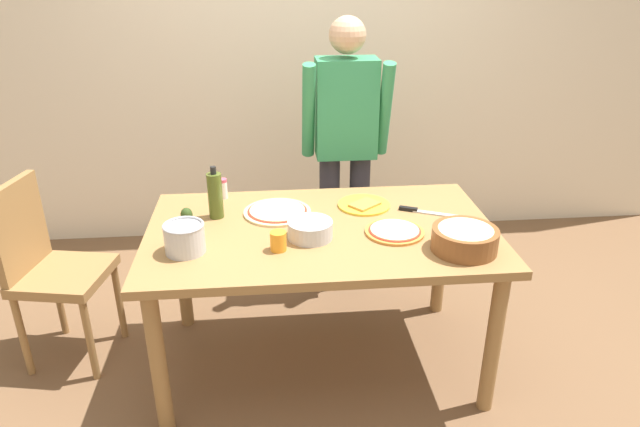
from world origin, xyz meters
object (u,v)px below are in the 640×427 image
pizza_raw_on_board (277,212)px  avocado (187,215)px  chair_wooden_left (48,263)px  olive_oil_bottle (215,195)px  steel_pot (185,238)px  pizza_cooked_on_tray (395,231)px  popcorn_bowl (465,237)px  dining_table (321,245)px  cup_orange (278,241)px  salt_shaker (223,189)px  mixing_bowl_steel (310,230)px  plate_with_slice (364,205)px  person_cook (346,141)px  chef_knife (421,211)px

pizza_raw_on_board → avocado: (-0.43, -0.05, 0.03)m
chair_wooden_left → olive_oil_bottle: (0.83, -0.02, 0.33)m
pizza_raw_on_board → steel_pot: size_ratio=1.89×
avocado → pizza_cooked_on_tray: bearing=-12.8°
popcorn_bowl → dining_table: bearing=155.0°
pizza_raw_on_board → pizza_cooked_on_tray: same height
steel_pot → avocado: (-0.03, 0.30, -0.03)m
olive_oil_bottle → steel_pot: bearing=-107.3°
cup_orange → salt_shaker: size_ratio=0.80×
popcorn_bowl → mixing_bowl_steel: (-0.64, 0.18, -0.02)m
pizza_cooked_on_tray → popcorn_bowl: 0.32m
chair_wooden_left → mixing_bowl_steel: 1.32m
chair_wooden_left → cup_orange: (1.12, -0.39, 0.26)m
mixing_bowl_steel → plate_with_slice: bearing=47.2°
chair_wooden_left → steel_pot: chair_wooden_left is taller
pizza_cooked_on_tray → popcorn_bowl: (0.26, -0.19, 0.05)m
plate_with_slice → cup_orange: size_ratio=3.06×
pizza_raw_on_board → salt_shaker: bearing=141.5°
mixing_bowl_steel → steel_pot: (-0.54, -0.08, 0.03)m
avocado → steel_pot: bearing=-84.5°
pizza_cooked_on_tray → mixing_bowl_steel: mixing_bowl_steel is taller
olive_oil_bottle → cup_orange: (0.28, -0.37, -0.07)m
dining_table → chair_wooden_left: size_ratio=1.68×
mixing_bowl_steel → olive_oil_bottle: size_ratio=0.78×
chair_wooden_left → mixing_bowl_steel: size_ratio=4.75×
plate_with_slice → avocado: size_ratio=3.71×
mixing_bowl_steel → steel_pot: steel_pot is taller
popcorn_bowl → mixing_bowl_steel: bearing=164.5°
popcorn_bowl → steel_pot: 1.18m
person_cook → avocado: 1.06m
popcorn_bowl → chef_knife: (-0.08, 0.40, -0.05)m
steel_pot → avocado: 0.31m
person_cook → salt_shaker: size_ratio=15.28×
mixing_bowl_steel → chef_knife: mixing_bowl_steel is taller
mixing_bowl_steel → cup_orange: 0.18m
popcorn_bowl → mixing_bowl_steel: popcorn_bowl is taller
pizza_cooked_on_tray → steel_pot: 0.93m
person_cook → chef_knife: (0.29, -0.63, -0.17)m
plate_with_slice → avocado: bearing=-173.7°
plate_with_slice → cup_orange: cup_orange is taller
salt_shaker → popcorn_bowl: bearing=-32.5°
person_cook → plate_with_slice: (0.02, -0.53, -0.17)m
steel_pot → olive_oil_bottle: bearing=72.7°
chair_wooden_left → chef_knife: chair_wooden_left is taller
chair_wooden_left → popcorn_bowl: (1.90, -0.46, 0.28)m
cup_orange → salt_shaker: salt_shaker is taller
olive_oil_bottle → steel_pot: olive_oil_bottle is taller
dining_table → olive_oil_bottle: olive_oil_bottle is taller
mixing_bowl_steel → avocado: 0.61m
dining_table → avocado: bearing=168.3°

